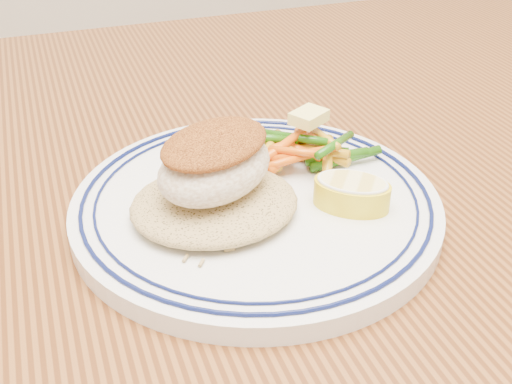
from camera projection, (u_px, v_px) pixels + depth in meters
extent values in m
cube|color=#4F270F|center=(225.00, 207.00, 0.52)|extent=(1.50, 0.90, 0.04)
cylinder|color=#4F270F|center=(510.00, 203.00, 1.22)|extent=(0.07, 0.07, 0.71)
cylinder|color=silver|center=(256.00, 206.00, 0.48)|extent=(0.27, 0.27, 0.01)
torus|color=#0A113F|center=(256.00, 197.00, 0.47)|extent=(0.26, 0.26, 0.00)
torus|color=#0A113F|center=(256.00, 197.00, 0.47)|extent=(0.24, 0.24, 0.00)
ellipsoid|color=#A48952|center=(214.00, 200.00, 0.45)|extent=(0.12, 0.11, 0.02)
ellipsoid|color=beige|center=(215.00, 168.00, 0.44)|extent=(0.11, 0.11, 0.04)
ellipsoid|color=brown|center=(215.00, 143.00, 0.43)|extent=(0.11, 0.10, 0.02)
cylinder|color=#DC570B|center=(303.00, 157.00, 0.52)|extent=(0.05, 0.02, 0.01)
cylinder|color=#1D540A|center=(346.00, 159.00, 0.51)|extent=(0.06, 0.01, 0.01)
cylinder|color=#DC570B|center=(295.00, 140.00, 0.53)|extent=(0.03, 0.05, 0.01)
cylinder|color=#B98313|center=(320.00, 152.00, 0.51)|extent=(0.03, 0.06, 0.01)
cylinder|color=#1D540A|center=(337.00, 157.00, 0.51)|extent=(0.05, 0.01, 0.01)
cylinder|color=#1D540A|center=(315.00, 150.00, 0.52)|extent=(0.05, 0.04, 0.01)
cylinder|color=#DC570B|center=(286.00, 156.00, 0.50)|extent=(0.05, 0.04, 0.01)
cylinder|color=#B98313|center=(266.00, 149.00, 0.51)|extent=(0.01, 0.06, 0.01)
cylinder|color=#DC570B|center=(291.00, 146.00, 0.51)|extent=(0.04, 0.05, 0.01)
cylinder|color=#B98313|center=(277.00, 143.00, 0.52)|extent=(0.02, 0.05, 0.01)
cylinder|color=#B98313|center=(323.00, 150.00, 0.51)|extent=(0.03, 0.04, 0.01)
cylinder|color=#B98313|center=(328.00, 159.00, 0.49)|extent=(0.03, 0.05, 0.02)
cylinder|color=#B98313|center=(270.00, 146.00, 0.51)|extent=(0.04, 0.06, 0.01)
cylinder|color=#DC570B|center=(283.00, 162.00, 0.49)|extent=(0.05, 0.01, 0.01)
cylinder|color=#DC570B|center=(303.00, 154.00, 0.49)|extent=(0.05, 0.02, 0.01)
cylinder|color=#DC570B|center=(294.00, 141.00, 0.51)|extent=(0.05, 0.03, 0.01)
cylinder|color=#DC570B|center=(282.00, 147.00, 0.50)|extent=(0.06, 0.04, 0.02)
cylinder|color=#1D540A|center=(294.00, 137.00, 0.51)|extent=(0.05, 0.05, 0.01)
cylinder|color=#1D540A|center=(269.00, 138.00, 0.51)|extent=(0.05, 0.02, 0.01)
cylinder|color=#DC570B|center=(297.00, 152.00, 0.49)|extent=(0.04, 0.03, 0.01)
cylinder|color=#B98313|center=(323.00, 136.00, 0.51)|extent=(0.01, 0.05, 0.01)
cylinder|color=#1D540A|center=(335.00, 145.00, 0.49)|extent=(0.05, 0.04, 0.01)
cube|color=#FEF37C|center=(309.00, 117.00, 0.51)|extent=(0.03, 0.03, 0.01)
torus|color=white|center=(353.00, 182.00, 0.45)|extent=(0.07, 0.07, 0.00)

